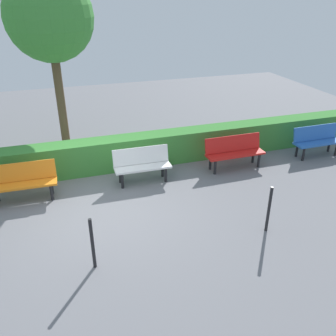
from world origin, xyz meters
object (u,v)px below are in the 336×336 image
Objects in this scene: tree_near at (49,18)px; bench_red at (234,151)px; bench_white at (142,164)px; bench_blue at (317,140)px; bench_orange at (22,181)px.

bench_red is at bearing 146.28° from tree_near.
tree_near is at bearing -34.07° from bench_red.
bench_white is 4.57m from tree_near.
bench_white is 0.29× the size of tree_near.
bench_blue is 8.05m from tree_near.
bench_orange is 0.31× the size of tree_near.
bench_blue and bench_orange have the same top height.
bench_red is 5.98m from tree_near.
bench_orange is at bearing -0.53° from bench_blue.
bench_blue is 7.94m from bench_orange.
tree_near is (4.21, -2.81, 3.18)m from bench_red.
bench_white is (2.54, 0.00, -0.00)m from bench_red.
bench_blue is at bearing -178.33° from bench_orange.
bench_blue is at bearing 179.29° from bench_red.
tree_near is at bearing -109.73° from bench_orange.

